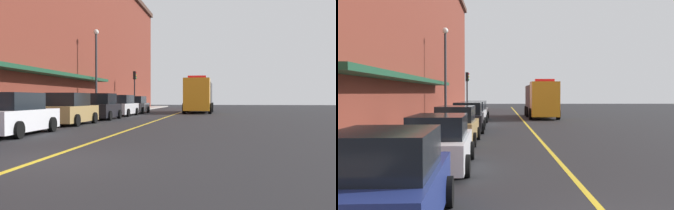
% 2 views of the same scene
% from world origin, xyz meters
% --- Properties ---
extents(ground_plane, '(112.00, 112.00, 0.00)m').
position_xyz_m(ground_plane, '(0.00, 25.00, 0.00)').
color(ground_plane, '#232326').
extents(sidewalk_left, '(2.40, 70.00, 0.15)m').
position_xyz_m(sidewalk_left, '(-6.20, 25.00, 0.07)').
color(sidewalk_left, '#ADA8A0').
rests_on(sidewalk_left, ground).
extents(lane_center_stripe, '(0.16, 70.00, 0.01)m').
position_xyz_m(lane_center_stripe, '(0.00, 25.00, 0.00)').
color(lane_center_stripe, gold).
rests_on(lane_center_stripe, ground).
extents(brick_building_left, '(13.28, 64.00, 15.40)m').
position_xyz_m(brick_building_left, '(-13.45, 24.00, 7.71)').
color(brick_building_left, maroon).
rests_on(brick_building_left, ground).
extents(parked_car_0, '(2.15, 4.26, 1.73)m').
position_xyz_m(parked_car_0, '(-3.94, 0.35, 0.81)').
color(parked_car_0, navy).
rests_on(parked_car_0, ground).
extents(parked_car_1, '(2.10, 4.85, 1.67)m').
position_xyz_m(parked_car_1, '(-3.89, 6.01, 0.78)').
color(parked_car_1, silver).
rests_on(parked_car_1, ground).
extents(parked_car_2, '(2.07, 4.42, 1.74)m').
position_xyz_m(parked_car_2, '(-4.02, 12.12, 0.81)').
color(parked_car_2, '#A5844C').
rests_on(parked_car_2, ground).
extents(parked_car_3, '(2.02, 4.14, 1.78)m').
position_xyz_m(parked_car_3, '(-3.91, 17.60, 0.83)').
color(parked_car_3, black).
rests_on(parked_car_3, ground).
extents(parked_car_4, '(2.08, 4.82, 1.72)m').
position_xyz_m(parked_car_4, '(-3.98, 23.23, 0.81)').
color(parked_car_4, silver).
rests_on(parked_car_4, ground).
extents(parked_car_5, '(2.06, 4.70, 1.66)m').
position_xyz_m(parked_car_5, '(-4.02, 29.06, 0.78)').
color(parked_car_5, '#595B60').
rests_on(parked_car_5, ground).
extents(utility_truck, '(2.77, 9.13, 3.57)m').
position_xyz_m(utility_truck, '(1.96, 31.69, 1.70)').
color(utility_truck, orange).
rests_on(utility_truck, ground).
extents(parking_meter_1, '(0.14, 0.18, 1.33)m').
position_xyz_m(parking_meter_1, '(-5.35, 15.38, 1.06)').
color(parking_meter_1, '#4C4C51').
rests_on(parking_meter_1, sidewalk_left).
extents(parking_meter_2, '(0.14, 0.18, 1.33)m').
position_xyz_m(parking_meter_2, '(-5.35, 9.29, 1.06)').
color(parking_meter_2, '#4C4C51').
rests_on(parking_meter_2, sidewalk_left).
extents(parking_meter_3, '(0.14, 0.18, 1.33)m').
position_xyz_m(parking_meter_3, '(-5.35, 9.95, 1.06)').
color(parking_meter_3, '#4C4C51').
rests_on(parking_meter_3, sidewalk_left).
extents(street_lamp_left, '(0.44, 0.44, 6.94)m').
position_xyz_m(street_lamp_left, '(-5.95, 22.68, 4.40)').
color(street_lamp_left, '#33383D').
rests_on(street_lamp_left, sidewalk_left).
extents(traffic_light_near, '(0.38, 0.36, 4.30)m').
position_xyz_m(traffic_light_near, '(-5.29, 34.18, 3.16)').
color(traffic_light_near, '#232326').
rests_on(traffic_light_near, sidewalk_left).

